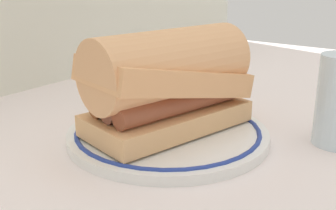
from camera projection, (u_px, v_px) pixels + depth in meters
name	position (u px, v px, depth m)	size (l,w,h in m)	color
ground_plane	(192.00, 138.00, 0.54)	(1.50, 1.50, 0.00)	silver
plate	(168.00, 132.00, 0.53)	(0.26, 0.26, 0.01)	white
sausage_sandwich	(168.00, 81.00, 0.51)	(0.23, 0.15, 0.12)	#E1A86F
salt_shaker	(112.00, 73.00, 0.71)	(0.04, 0.04, 0.08)	white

